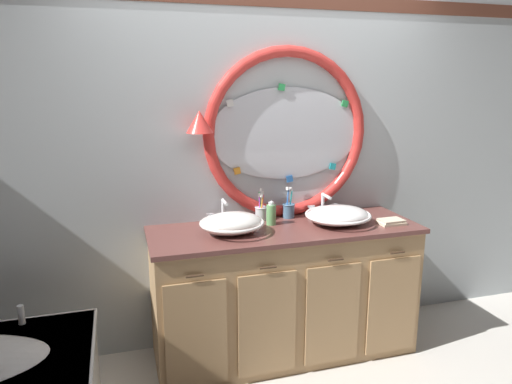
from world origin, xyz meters
The scene contains 11 objects.
ground_plane centered at (0.00, 0.00, 0.00)m, with size 14.00×14.00×0.00m, color silver.
back_wall_assembly centered at (0.01, 0.58, 1.32)m, with size 6.40×0.26×2.60m.
vanity_counter centered at (0.05, 0.26, 0.45)m, with size 1.76×0.63×0.89m.
sink_basin_left centered at (-0.31, 0.23, 0.96)m, with size 0.40×0.40×0.13m.
sink_basin_right centered at (0.41, 0.23, 0.95)m, with size 0.44×0.44×0.12m.
faucet_set_left centered at (-0.31, 0.47, 0.95)m, with size 0.22×0.13×0.17m.
faucet_set_right centered at (0.41, 0.47, 0.95)m, with size 0.23×0.15×0.16m.
toothbrush_holder_left centered at (-0.05, 0.46, 0.95)m, with size 0.09×0.09×0.22m.
toothbrush_holder_right centered at (0.15, 0.46, 0.95)m, with size 0.09×0.09×0.22m.
soap_dispenser centered at (-0.02, 0.34, 0.96)m, with size 0.06×0.07×0.16m.
folded_hand_towel centered at (0.75, 0.12, 0.91)m, with size 0.17×0.12×0.03m.
Camera 1 is at (-0.97, -2.48, 1.81)m, focal length 32.97 mm.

